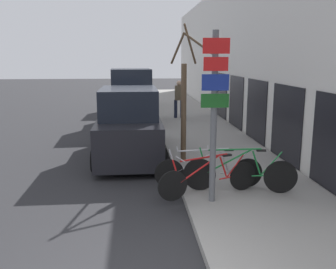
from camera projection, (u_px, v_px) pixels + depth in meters
ground_plane at (136, 131)px, 15.72m from camera, size 80.00×80.00×0.00m
sidewalk_curb at (188, 118)px, 18.67m from camera, size 3.20×32.00×0.15m
building_facade at (224, 54)px, 18.10m from camera, size 0.23×32.00×6.50m
signpost at (214, 111)px, 7.29m from camera, size 0.55×0.14×3.39m
bicycle_0 at (209, 178)px, 7.90m from camera, size 2.23×0.77×0.89m
bicycle_1 at (240, 173)px, 8.12m from camera, size 2.42×0.60×0.99m
bicycle_2 at (209, 171)px, 8.37m from camera, size 2.43×0.44×0.92m
parked_car_0 at (129, 127)px, 11.34m from camera, size 2.05×4.56×2.15m
parked_car_1 at (131, 101)px, 16.65m from camera, size 2.22×4.21×2.55m
parked_car_2 at (131, 93)px, 21.76m from camera, size 2.03×4.41×2.22m
pedestrian_near at (179, 96)px, 18.01m from camera, size 0.46×0.40×1.80m
street_tree at (185, 102)px, 10.36m from camera, size 1.50×0.74×3.77m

